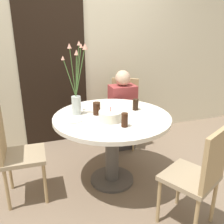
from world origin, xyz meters
TOP-DOWN VIEW (x-y plane):
  - ground_plane at (0.00, 0.00)m, footprint 16.00×16.00m
  - wall_back at (0.00, 1.25)m, footprint 8.00×0.05m
  - doorway_panel at (-0.42, 1.22)m, footprint 0.90×0.01m
  - dining_table at (0.00, 0.00)m, footprint 1.20×1.20m
  - chair_far_back at (0.47, 0.85)m, footprint 0.54×0.54m
  - chair_near_front at (-0.97, 0.04)m, footprint 0.42×0.42m
  - chair_left_flank at (0.44, -0.87)m, footprint 0.54×0.54m
  - birthday_cake at (-0.06, -0.12)m, footprint 0.23×0.23m
  - flower_vase at (-0.32, 0.17)m, footprint 0.26×0.22m
  - side_plate at (-0.41, -0.00)m, footprint 0.19×0.19m
  - drink_glass_0 at (0.30, 0.09)m, footprint 0.06×0.06m
  - drink_glass_1 at (0.01, -0.31)m, footprint 0.06×0.06m
  - drink_glass_2 at (-0.14, 0.09)m, footprint 0.08×0.08m
  - person_boy at (0.40, 0.71)m, footprint 0.34×0.24m

SIDE VIEW (x-z plane):
  - ground_plane at x=0.00m, z-range 0.00..0.00m
  - person_boy at x=0.40m, z-range -0.03..1.07m
  - chair_far_back at x=0.47m, z-range 0.07..1.01m
  - chair_near_front at x=-0.97m, z-range 0.07..1.01m
  - chair_left_flank at x=0.44m, z-range 0.07..1.01m
  - dining_table at x=0.00m, z-range 0.23..1.01m
  - side_plate at x=-0.41m, z-range 0.78..0.79m
  - birthday_cake at x=-0.06m, z-range 0.75..0.89m
  - drink_glass_0 at x=0.30m, z-range 0.78..0.90m
  - drink_glass_1 at x=0.01m, z-range 0.78..0.91m
  - drink_glass_2 at x=-0.14m, z-range 0.78..0.91m
  - doorway_panel at x=-0.42m, z-range 0.00..2.05m
  - flower_vase at x=-0.32m, z-range 0.66..1.40m
  - wall_back at x=0.00m, z-range 0.00..2.60m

